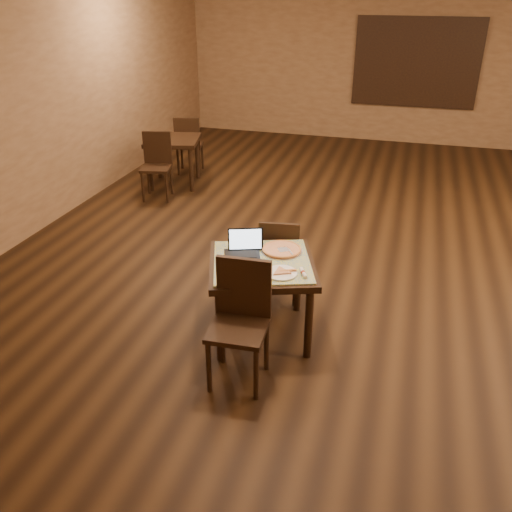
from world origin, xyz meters
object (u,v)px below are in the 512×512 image
(chair_main_near, at_px, (241,315))
(other_table_b, at_px, (173,146))
(pizza_pan, at_px, (282,251))
(chair_main_far, at_px, (280,256))
(other_table_b_chair_far, at_px, (188,142))
(laptop, at_px, (244,248))
(tiled_table, at_px, (262,271))
(other_table_b_chair_near, at_px, (157,161))

(chair_main_near, bearing_deg, other_table_b, 117.28)
(chair_main_near, distance_m, pizza_pan, 0.88)
(chair_main_far, relative_size, other_table_b_chair_far, 0.94)
(other_table_b_chair_far, bearing_deg, chair_main_near, 103.86)
(chair_main_far, relative_size, laptop, 2.43)
(tiled_table, relative_size, laptop, 3.13)
(other_table_b_chair_near, bearing_deg, chair_main_far, -57.33)
(pizza_pan, height_order, other_table_b_chair_far, other_table_b_chair_far)
(tiled_table, height_order, other_table_b, tiled_table)
(chair_main_far, distance_m, laptop, 0.64)
(chair_main_near, relative_size, other_table_b_chair_far, 1.07)
(chair_main_near, distance_m, laptop, 0.77)
(chair_main_near, height_order, other_table_b, chair_main_near)
(chair_main_far, height_order, pizza_pan, chair_main_far)
(chair_main_far, distance_m, pizza_pan, 0.47)
(chair_main_near, xyz_separation_m, other_table_b_chair_far, (-2.44, 4.79, -0.04))
(chair_main_far, height_order, other_table_b_chair_far, other_table_b_chair_far)
(tiled_table, relative_size, chair_main_near, 1.13)
(tiled_table, xyz_separation_m, laptop, (-0.20, 0.10, 0.16))
(laptop, height_order, other_table_b_chair_far, laptop)
(pizza_pan, bearing_deg, chair_main_far, 105.95)
(laptop, bearing_deg, other_table_b_chair_far, 99.18)
(pizza_pan, distance_m, other_table_b, 4.25)
(laptop, bearing_deg, pizza_pan, 3.88)
(chair_main_near, distance_m, other_table_b_chair_far, 5.38)
(other_table_b_chair_near, bearing_deg, pizza_pan, -60.28)
(other_table_b_chair_far, bearing_deg, other_table_b_chair_near, 74.92)
(laptop, bearing_deg, other_table_b, 103.17)
(other_table_b_chair_near, distance_m, other_table_b_chair_far, 1.14)
(other_table_b_chair_near, bearing_deg, other_table_b, 74.92)
(chair_main_near, height_order, laptop, chair_main_near)
(chair_main_near, height_order, pizza_pan, chair_main_near)
(tiled_table, height_order, other_table_b_chair_far, other_table_b_chair_far)
(chair_main_far, xyz_separation_m, other_table_b_chair_far, (-2.46, 3.56, 0.04))
(other_table_b, distance_m, other_table_b_chair_far, 0.57)
(chair_main_far, xyz_separation_m, laptop, (-0.21, -0.52, 0.31))
(other_table_b_chair_near, height_order, other_table_b_chair_far, same)
(laptop, xyz_separation_m, other_table_b, (-2.26, 3.51, -0.20))
(tiled_table, bearing_deg, chair_main_near, -109.64)
(tiled_table, bearing_deg, other_table_b, 105.08)
(tiled_table, height_order, other_table_b_chair_near, other_table_b_chair_near)
(chair_main_near, height_order, other_table_b_chair_far, chair_main_near)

